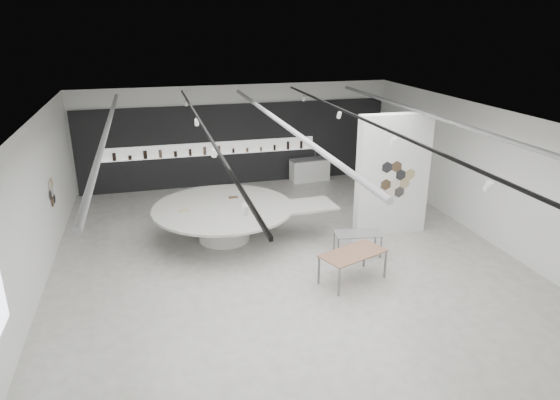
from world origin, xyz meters
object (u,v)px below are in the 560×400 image
object	(u,v)px
partition_column	(393,175)
sample_table_stone	(358,235)
kitchen_counter	(310,170)
display_island	(227,218)
sample_table_wood	(353,255)

from	to	relation	value
partition_column	sample_table_stone	size ratio (longest dim) A/B	2.73
sample_table_stone	kitchen_counter	bearing A→B (deg)	82.92
display_island	sample_table_wood	xyz separation A→B (m)	(2.57, -3.23, 0.03)
sample_table_stone	kitchen_counter	distance (m)	6.76
partition_column	sample_table_wood	bearing A→B (deg)	-131.87
kitchen_counter	partition_column	bearing A→B (deg)	-88.02
sample_table_stone	partition_column	bearing A→B (deg)	37.28
partition_column	sample_table_wood	size ratio (longest dim) A/B	2.00
display_island	kitchen_counter	distance (m)	6.31
display_island	kitchen_counter	bearing A→B (deg)	46.64
sample_table_stone	kitchen_counter	world-z (taller)	kitchen_counter
kitchen_counter	sample_table_wood	bearing A→B (deg)	-105.94
display_island	sample_table_wood	bearing A→B (deg)	-54.36
display_island	kitchen_counter	world-z (taller)	kitchen_counter
partition_column	kitchen_counter	world-z (taller)	partition_column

